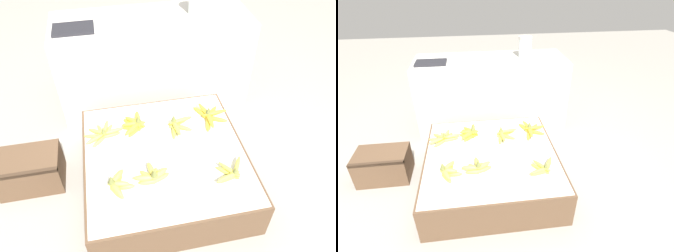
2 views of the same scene
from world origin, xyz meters
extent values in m
plane|color=gray|center=(0.00, 0.00, 0.00)|extent=(10.00, 10.00, 0.00)
cube|color=brown|center=(0.00, 0.00, 0.13)|extent=(0.96, 0.98, 0.26)
cube|color=silver|center=(0.00, 0.00, 0.27)|extent=(0.93, 0.95, 0.00)
cube|color=beige|center=(0.08, 0.89, 0.35)|extent=(1.42, 0.51, 0.70)
cube|color=brown|center=(-0.83, 0.16, 0.12)|extent=(0.39, 0.26, 0.24)
cube|color=#402E20|center=(-0.83, 0.04, 0.22)|extent=(0.39, 0.02, 0.02)
ellipsoid|color=#DBCC4C|center=(-0.31, -0.24, 0.28)|extent=(0.09, 0.12, 0.03)
ellipsoid|color=#DBCC4C|center=(-0.26, -0.21, 0.28)|extent=(0.12, 0.04, 0.03)
ellipsoid|color=#DBCC4C|center=(-0.30, -0.17, 0.28)|extent=(0.09, 0.11, 0.03)
ellipsoid|color=#DBCC4C|center=(-0.31, -0.24, 0.32)|extent=(0.08, 0.12, 0.03)
ellipsoid|color=#DBCC4C|center=(-0.29, -0.21, 0.32)|extent=(0.12, 0.05, 0.03)
ellipsoid|color=#DBCC4C|center=(-0.29, -0.16, 0.32)|extent=(0.10, 0.11, 0.03)
cone|color=olive|center=(-0.33, -0.20, 0.36)|extent=(0.04, 0.04, 0.05)
ellipsoid|color=#DBCC4C|center=(-0.06, -0.19, 0.28)|extent=(0.11, 0.07, 0.03)
ellipsoid|color=#DBCC4C|center=(-0.09, -0.17, 0.28)|extent=(0.06, 0.12, 0.03)
ellipsoid|color=#DBCC4C|center=(-0.13, -0.17, 0.28)|extent=(0.09, 0.11, 0.03)
ellipsoid|color=#DBCC4C|center=(-0.13, -0.20, 0.28)|extent=(0.11, 0.04, 0.03)
ellipsoid|color=#DBCC4C|center=(-0.06, -0.18, 0.32)|extent=(0.11, 0.09, 0.03)
ellipsoid|color=#DBCC4C|center=(-0.11, -0.15, 0.32)|extent=(0.05, 0.12, 0.03)
ellipsoid|color=#DBCC4C|center=(-0.15, -0.20, 0.32)|extent=(0.11, 0.05, 0.03)
cone|color=olive|center=(-0.10, -0.21, 0.36)|extent=(0.04, 0.04, 0.05)
ellipsoid|color=gold|center=(0.37, -0.21, 0.28)|extent=(0.10, 0.14, 0.02)
ellipsoid|color=gold|center=(0.31, -0.23, 0.28)|extent=(0.12, 0.13, 0.02)
ellipsoid|color=gold|center=(0.31, -0.27, 0.28)|extent=(0.15, 0.06, 0.02)
ellipsoid|color=gold|center=(0.37, -0.21, 0.30)|extent=(0.10, 0.14, 0.02)
ellipsoid|color=gold|center=(0.32, -0.23, 0.30)|extent=(0.10, 0.14, 0.02)
ellipsoid|color=gold|center=(0.30, -0.27, 0.30)|extent=(0.15, 0.07, 0.02)
cone|color=olive|center=(0.34, -0.26, 0.34)|extent=(0.03, 0.03, 0.04)
ellipsoid|color=#DBCC4C|center=(-0.30, 0.20, 0.28)|extent=(0.13, 0.04, 0.03)
ellipsoid|color=#DBCC4C|center=(-0.32, 0.24, 0.28)|extent=(0.08, 0.12, 0.03)
ellipsoid|color=#DBCC4C|center=(-0.36, 0.25, 0.28)|extent=(0.06, 0.12, 0.03)
ellipsoid|color=#DBCC4C|center=(-0.41, 0.21, 0.28)|extent=(0.13, 0.05, 0.03)
ellipsoid|color=#DBCC4C|center=(-0.38, 0.16, 0.28)|extent=(0.10, 0.10, 0.03)
ellipsoid|color=#DBCC4C|center=(-0.28, 0.21, 0.31)|extent=(0.13, 0.05, 0.03)
ellipsoid|color=#DBCC4C|center=(-0.33, 0.25, 0.31)|extent=(0.06, 0.13, 0.03)
ellipsoid|color=#DBCC4C|center=(-0.39, 0.22, 0.31)|extent=(0.12, 0.09, 0.03)
ellipsoid|color=#DBCC4C|center=(-0.40, 0.16, 0.31)|extent=(0.12, 0.08, 0.03)
cone|color=olive|center=(-0.34, 0.20, 0.34)|extent=(0.03, 0.03, 0.04)
ellipsoid|color=gold|center=(-0.12, 0.27, 0.28)|extent=(0.03, 0.15, 0.03)
ellipsoid|color=gold|center=(-0.16, 0.27, 0.28)|extent=(0.13, 0.13, 0.03)
ellipsoid|color=gold|center=(-0.15, 0.24, 0.28)|extent=(0.15, 0.04, 0.03)
ellipsoid|color=gold|center=(-0.14, 0.22, 0.28)|extent=(0.13, 0.13, 0.03)
ellipsoid|color=gold|center=(-0.12, 0.28, 0.31)|extent=(0.04, 0.15, 0.03)
ellipsoid|color=gold|center=(-0.14, 0.26, 0.31)|extent=(0.13, 0.13, 0.03)
ellipsoid|color=gold|center=(-0.15, 0.24, 0.31)|extent=(0.15, 0.03, 0.03)
ellipsoid|color=gold|center=(-0.16, 0.20, 0.31)|extent=(0.13, 0.13, 0.03)
cone|color=olive|center=(-0.12, 0.24, 0.36)|extent=(0.04, 0.04, 0.05)
ellipsoid|color=gold|center=(0.09, 0.17, 0.28)|extent=(0.06, 0.17, 0.03)
ellipsoid|color=gold|center=(0.14, 0.18, 0.28)|extent=(0.15, 0.11, 0.03)
ellipsoid|color=gold|center=(0.14, 0.22, 0.28)|extent=(0.16, 0.09, 0.03)
ellipsoid|color=gold|center=(0.10, 0.16, 0.31)|extent=(0.05, 0.16, 0.03)
ellipsoid|color=gold|center=(0.15, 0.22, 0.31)|extent=(0.17, 0.06, 0.03)
cone|color=olive|center=(0.10, 0.21, 0.35)|extent=(0.03, 0.03, 0.04)
ellipsoid|color=gold|center=(0.32, 0.19, 0.28)|extent=(0.07, 0.17, 0.03)
ellipsoid|color=gold|center=(0.38, 0.21, 0.28)|extent=(0.16, 0.10, 0.03)
ellipsoid|color=gold|center=(0.37, 0.27, 0.28)|extent=(0.13, 0.14, 0.03)
ellipsoid|color=gold|center=(0.31, 0.28, 0.28)|extent=(0.10, 0.16, 0.03)
ellipsoid|color=gold|center=(0.33, 0.19, 0.31)|extent=(0.04, 0.17, 0.03)
ellipsoid|color=gold|center=(0.38, 0.24, 0.31)|extent=(0.17, 0.05, 0.03)
ellipsoid|color=gold|center=(0.32, 0.28, 0.31)|extent=(0.07, 0.17, 0.03)
cone|color=olive|center=(0.34, 0.23, 0.35)|extent=(0.03, 0.03, 0.05)
cylinder|color=silver|center=(0.41, 0.90, 0.78)|extent=(0.12, 0.12, 0.17)
cube|color=white|center=(-0.05, 0.93, 0.70)|extent=(0.29, 0.22, 0.02)
cube|color=#232328|center=(-0.46, 0.82, 0.70)|extent=(0.27, 0.18, 0.02)
camera|label=1|loc=(-0.25, -1.28, 1.73)|focal=35.00mm
camera|label=2|loc=(-0.10, -1.53, 1.45)|focal=28.00mm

